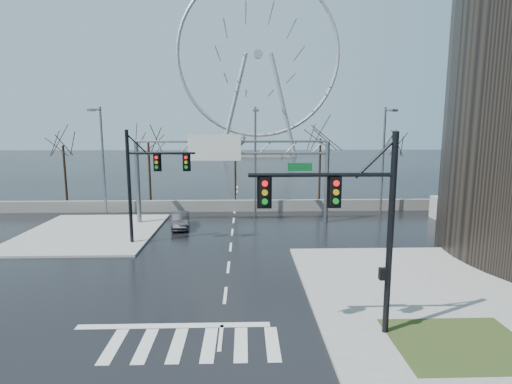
{
  "coord_description": "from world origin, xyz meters",
  "views": [
    {
      "loc": [
        0.95,
        -18.54,
        8.12
      ],
      "look_at": [
        1.72,
        6.99,
        4.0
      ],
      "focal_mm": 28.0,
      "sensor_mm": 36.0,
      "label": 1
    }
  ],
  "objects_px": {
    "sign_gantry": "(228,163)",
    "signal_mast_near": "(356,215)",
    "ferris_wheel": "(258,61)",
    "car": "(181,220)",
    "signal_mast_far": "(145,176)"
  },
  "relations": [
    {
      "from": "signal_mast_near",
      "to": "car",
      "type": "bearing_deg",
      "value": 118.23
    },
    {
      "from": "signal_mast_near",
      "to": "ferris_wheel",
      "type": "relative_size",
      "value": 0.16
    },
    {
      "from": "signal_mast_far",
      "to": "sign_gantry",
      "type": "height_order",
      "value": "signal_mast_far"
    },
    {
      "from": "signal_mast_near",
      "to": "sign_gantry",
      "type": "distance_m",
      "value": 19.79
    },
    {
      "from": "sign_gantry",
      "to": "signal_mast_near",
      "type": "bearing_deg",
      "value": -73.81
    },
    {
      "from": "signal_mast_near",
      "to": "ferris_wheel",
      "type": "xyz_separation_m",
      "value": [
        -0.14,
        99.04,
        21.26
      ]
    },
    {
      "from": "signal_mast_near",
      "to": "car",
      "type": "height_order",
      "value": "signal_mast_near"
    },
    {
      "from": "ferris_wheel",
      "to": "signal_mast_near",
      "type": "bearing_deg",
      "value": -89.92
    },
    {
      "from": "ferris_wheel",
      "to": "car",
      "type": "distance_m",
      "value": 85.92
    },
    {
      "from": "sign_gantry",
      "to": "ferris_wheel",
      "type": "xyz_separation_m",
      "value": [
        5.38,
        80.04,
        20.95
      ]
    },
    {
      "from": "sign_gantry",
      "to": "ferris_wheel",
      "type": "height_order",
      "value": "ferris_wheel"
    },
    {
      "from": "ferris_wheel",
      "to": "signal_mast_far",
      "type": "bearing_deg",
      "value": -97.2
    },
    {
      "from": "signal_mast_near",
      "to": "sign_gantry",
      "type": "relative_size",
      "value": 0.49
    },
    {
      "from": "signal_mast_far",
      "to": "car",
      "type": "bearing_deg",
      "value": 70.44
    },
    {
      "from": "signal_mast_near",
      "to": "sign_gantry",
      "type": "xyz_separation_m",
      "value": [
        -5.52,
        19.0,
        0.31
      ]
    }
  ]
}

